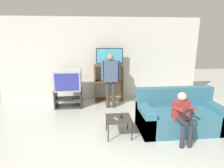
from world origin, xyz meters
TOP-DOWN VIEW (x-y plane):
  - wall_back at (0.00, 3.76)m, footprint 6.40×0.06m
  - tv_stand at (-0.99, 3.03)m, footprint 0.77×0.46m
  - television_main at (-0.98, 3.02)m, footprint 0.72×0.63m
  - media_shelf at (0.22, 3.50)m, footprint 0.91×0.39m
  - television_flat at (0.25, 3.48)m, footprint 0.82×0.20m
  - snack_table at (0.24, 1.23)m, footprint 0.51×0.51m
  - remote_control_black at (0.30, 1.27)m, footprint 0.04×0.15m
  - remote_control_white at (0.18, 1.18)m, footprint 0.11×0.14m
  - couch at (1.60, 1.40)m, footprint 1.78×0.89m
  - person_standing_adult at (0.22, 2.84)m, footprint 0.53×0.20m
  - person_seated_child at (1.41, 0.88)m, footprint 0.33×0.43m

SIDE VIEW (x-z plane):
  - tv_stand at x=-0.99m, z-range 0.00..0.53m
  - couch at x=1.60m, z-range -0.14..0.74m
  - snack_table at x=0.24m, z-range 0.15..0.54m
  - remote_control_black at x=0.30m, z-range 0.38..0.40m
  - remote_control_white at x=0.18m, z-range 0.38..0.40m
  - person_seated_child at x=1.41m, z-range 0.10..1.08m
  - media_shelf at x=0.22m, z-range 0.01..1.17m
  - television_main at x=-0.98m, z-range 0.53..1.09m
  - person_standing_adult at x=0.22m, z-range 0.16..1.72m
  - wall_back at x=0.00m, z-range 0.00..2.60m
  - television_flat at x=0.25m, z-range 1.15..1.66m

